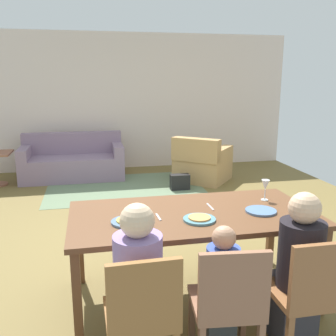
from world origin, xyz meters
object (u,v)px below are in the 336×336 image
wine_glass (265,186)px  dining_chair_child (228,301)px  dining_chair_man (142,312)px  armchair (202,164)px  plate_near_man (128,222)px  couch (73,162)px  dining_chair_woman (310,291)px  dining_table (193,220)px  plate_near_child (199,219)px  plate_near_woman (261,211)px  person_child (221,295)px  person_woman (296,275)px  handbag (180,182)px  person_man (138,293)px

wine_glass → dining_chair_child: wine_glass is taller
dining_chair_man → armchair: (1.71, 4.46, -0.17)m
plate_near_man → couch: bearing=97.4°
wine_glass → dining_chair_woman: wine_glass is taller
dining_table → plate_near_child: plate_near_child is taller
wine_glass → plate_near_man: bearing=-166.5°
plate_near_woman → armchair: size_ratio=0.21×
dining_chair_woman → armchair: size_ratio=0.72×
plate_near_woman → plate_near_child: bearing=-171.6°
person_child → couch: bearing=102.7°
couch → armchair: 2.39m
armchair → wine_glass: bearing=-97.6°
dining_chair_woman → person_woman: person_woman is taller
armchair → plate_near_man: bearing=-114.6°
wine_glass → couch: (-1.83, 4.12, -0.59)m
dining_table → wine_glass: 0.76m
wine_glass → dining_table: bearing=-165.8°
handbag → wine_glass: bearing=-88.9°
plate_near_man → dining_chair_man: dining_chair_man is taller
plate_near_man → dining_chair_man: size_ratio=0.29×
plate_near_woman → dining_chair_child: dining_chair_child is taller
dining_chair_man → armchair: size_ratio=0.72×
plate_near_man → dining_chair_man: 0.79m
dining_chair_man → dining_chair_woman: size_ratio=1.00×
plate_near_woman → person_child: 0.86m
dining_chair_man → dining_chair_woman: 1.08m
person_child → dining_chair_woman: (0.54, -0.17, 0.06)m
handbag → dining_chair_woman: bearing=-91.6°
dining_chair_woman → plate_near_child: bearing=128.7°
person_woman → plate_near_child: bearing=137.3°
dining_chair_child → person_child: size_ratio=0.94×
plate_near_child → person_woman: 0.78m
person_man → dining_chair_woman: 1.10m
armchair → plate_near_woman: bearing=-99.6°
wine_glass → person_man: person_man is taller
person_man → armchair: (1.71, 4.28, -0.19)m
plate_near_man → dining_chair_woman: (1.08, -0.74, -0.28)m
plate_near_woman → armchair: 3.78m
handbag → plate_near_woman: bearing=-91.9°
plate_near_man → plate_near_woman: 1.08m
plate_near_child → couch: 4.64m
person_child → handbag: size_ratio=2.89×
dining_chair_man → person_child: 0.57m
plate_near_man → armchair: (1.71, 3.72, -0.45)m
wine_glass → plate_near_woman: bearing=-120.9°
person_man → dining_chair_child: person_man is taller
dining_table → plate_near_man: plate_near_man is taller
dining_chair_woman → wine_glass: bearing=80.8°
dining_table → person_man: size_ratio=1.77×
person_child → armchair: 4.44m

